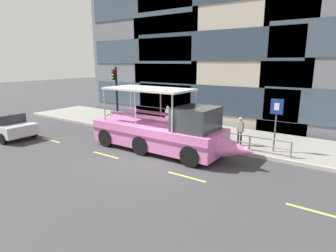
{
  "coord_description": "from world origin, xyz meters",
  "views": [
    {
      "loc": [
        7.93,
        -10.21,
        4.65
      ],
      "look_at": [
        -0.35,
        1.67,
        1.3
      ],
      "focal_mm": 29.81,
      "sensor_mm": 36.0,
      "label": 1
    }
  ],
  "objects_px": {
    "pedestrian_near_bow": "(240,128)",
    "pedestrian_mid_right": "(168,116)",
    "leaned_bicycle": "(115,119)",
    "duck_tour_boat": "(165,132)",
    "parking_sign": "(276,116)",
    "traffic_light_pole": "(116,90)",
    "background_car_west": "(6,125)",
    "pedestrian_mid_left": "(196,120)"
  },
  "relations": [
    {
      "from": "traffic_light_pole",
      "to": "pedestrian_mid_left",
      "type": "bearing_deg",
      "value": 6.18
    },
    {
      "from": "parking_sign",
      "to": "pedestrian_mid_left",
      "type": "bearing_deg",
      "value": 172.13
    },
    {
      "from": "pedestrian_near_bow",
      "to": "pedestrian_mid_right",
      "type": "distance_m",
      "value": 5.22
    },
    {
      "from": "duck_tour_boat",
      "to": "pedestrian_mid_right",
      "type": "relative_size",
      "value": 5.59
    },
    {
      "from": "duck_tour_boat",
      "to": "pedestrian_near_bow",
      "type": "xyz_separation_m",
      "value": [
        2.98,
        2.82,
        0.03
      ]
    },
    {
      "from": "pedestrian_mid_right",
      "to": "leaned_bicycle",
      "type": "bearing_deg",
      "value": -169.41
    },
    {
      "from": "pedestrian_near_bow",
      "to": "pedestrian_mid_right",
      "type": "height_order",
      "value": "pedestrian_mid_right"
    },
    {
      "from": "parking_sign",
      "to": "pedestrian_near_bow",
      "type": "height_order",
      "value": "parking_sign"
    },
    {
      "from": "leaned_bicycle",
      "to": "pedestrian_near_bow",
      "type": "height_order",
      "value": "pedestrian_near_bow"
    },
    {
      "from": "parking_sign",
      "to": "duck_tour_boat",
      "type": "distance_m",
      "value": 5.62
    },
    {
      "from": "parking_sign",
      "to": "duck_tour_boat",
      "type": "relative_size",
      "value": 0.3
    },
    {
      "from": "parking_sign",
      "to": "background_car_west",
      "type": "xyz_separation_m",
      "value": [
        -14.69,
        -6.1,
        -1.2
      ]
    },
    {
      "from": "traffic_light_pole",
      "to": "pedestrian_near_bow",
      "type": "height_order",
      "value": "traffic_light_pole"
    },
    {
      "from": "parking_sign",
      "to": "pedestrian_mid_right",
      "type": "relative_size",
      "value": 1.66
    },
    {
      "from": "leaned_bicycle",
      "to": "pedestrian_mid_left",
      "type": "height_order",
      "value": "pedestrian_mid_left"
    },
    {
      "from": "background_car_west",
      "to": "pedestrian_mid_left",
      "type": "bearing_deg",
      "value": 34.59
    },
    {
      "from": "leaned_bicycle",
      "to": "pedestrian_mid_left",
      "type": "distance_m",
      "value": 6.42
    },
    {
      "from": "pedestrian_mid_right",
      "to": "background_car_west",
      "type": "height_order",
      "value": "pedestrian_mid_right"
    },
    {
      "from": "duck_tour_boat",
      "to": "leaned_bicycle",
      "type": "bearing_deg",
      "value": 157.72
    },
    {
      "from": "parking_sign",
      "to": "leaned_bicycle",
      "type": "height_order",
      "value": "parking_sign"
    },
    {
      "from": "leaned_bicycle",
      "to": "pedestrian_mid_left",
      "type": "relative_size",
      "value": 1.14
    },
    {
      "from": "pedestrian_mid_left",
      "to": "pedestrian_mid_right",
      "type": "distance_m",
      "value": 2.14
    },
    {
      "from": "parking_sign",
      "to": "leaned_bicycle",
      "type": "distance_m",
      "value": 11.3
    },
    {
      "from": "parking_sign",
      "to": "duck_tour_boat",
      "type": "xyz_separation_m",
      "value": [
        -4.81,
        -2.76,
        -0.92
      ]
    },
    {
      "from": "pedestrian_near_bow",
      "to": "pedestrian_mid_left",
      "type": "height_order",
      "value": "pedestrian_near_bow"
    },
    {
      "from": "leaned_bicycle",
      "to": "duck_tour_boat",
      "type": "bearing_deg",
      "value": -22.28
    },
    {
      "from": "pedestrian_mid_right",
      "to": "background_car_west",
      "type": "distance_m",
      "value": 10.23
    },
    {
      "from": "parking_sign",
      "to": "pedestrian_near_bow",
      "type": "xyz_separation_m",
      "value": [
        -1.83,
        0.06,
        -0.89
      ]
    },
    {
      "from": "pedestrian_near_bow",
      "to": "duck_tour_boat",
      "type": "bearing_deg",
      "value": -136.52
    },
    {
      "from": "leaned_bicycle",
      "to": "duck_tour_boat",
      "type": "distance_m",
      "value": 6.94
    },
    {
      "from": "traffic_light_pole",
      "to": "duck_tour_boat",
      "type": "bearing_deg",
      "value": -23.76
    },
    {
      "from": "leaned_bicycle",
      "to": "pedestrian_near_bow",
      "type": "xyz_separation_m",
      "value": [
        9.38,
        0.2,
        0.56
      ]
    },
    {
      "from": "parking_sign",
      "to": "pedestrian_mid_left",
      "type": "relative_size",
      "value": 1.76
    },
    {
      "from": "parking_sign",
      "to": "background_car_west",
      "type": "distance_m",
      "value": 15.95
    },
    {
      "from": "pedestrian_mid_left",
      "to": "duck_tour_boat",
      "type": "bearing_deg",
      "value": -88.92
    },
    {
      "from": "leaned_bicycle",
      "to": "pedestrian_near_bow",
      "type": "bearing_deg",
      "value": 1.22
    },
    {
      "from": "parking_sign",
      "to": "pedestrian_mid_left",
      "type": "distance_m",
      "value": 5.0
    },
    {
      "from": "background_car_west",
      "to": "leaned_bicycle",
      "type": "bearing_deg",
      "value": 59.72
    },
    {
      "from": "leaned_bicycle",
      "to": "pedestrian_mid_left",
      "type": "bearing_deg",
      "value": 7.31
    },
    {
      "from": "pedestrian_near_bow",
      "to": "background_car_west",
      "type": "relative_size",
      "value": 0.38
    },
    {
      "from": "leaned_bicycle",
      "to": "pedestrian_near_bow",
      "type": "distance_m",
      "value": 9.4
    },
    {
      "from": "parking_sign",
      "to": "pedestrian_mid_left",
      "type": "xyz_separation_m",
      "value": [
        -4.87,
        0.67,
        -0.9
      ]
    }
  ]
}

